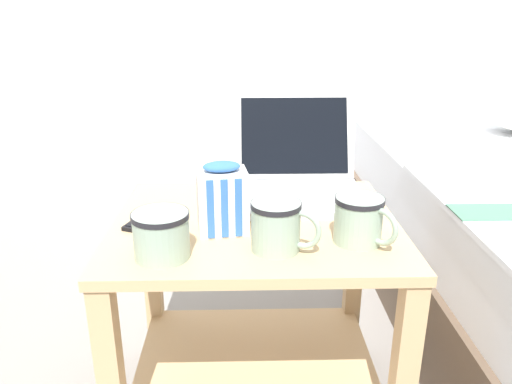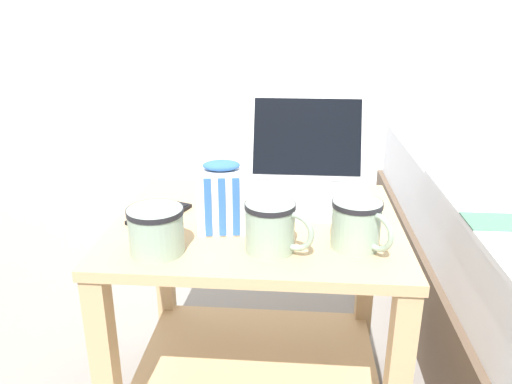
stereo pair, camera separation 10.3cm
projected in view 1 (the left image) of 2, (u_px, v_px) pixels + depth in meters
name	position (u px, v px, depth m)	size (l,w,h in m)	color
bedside_table	(256.00, 294.00, 1.16)	(0.62, 0.51, 0.52)	tan
laptop	(298.00, 176.00, 1.23)	(0.31, 0.33, 0.23)	#B7BABC
mug_front_left	(360.00, 218.00, 0.97)	(0.11, 0.12, 0.09)	#8CA593
mug_front_right	(161.00, 232.00, 0.92)	(0.11, 0.14, 0.09)	#8CA593
mug_mid_center	(277.00, 224.00, 0.94)	(0.13, 0.10, 0.10)	#8CA593
snack_bag	(222.00, 199.00, 1.02)	(0.11, 0.10, 0.15)	white
cell_phone	(155.00, 218.00, 1.09)	(0.12, 0.17, 0.01)	black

